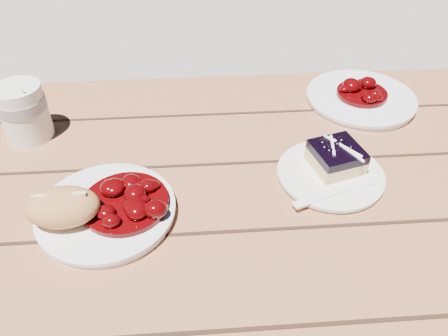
{
  "coord_description": "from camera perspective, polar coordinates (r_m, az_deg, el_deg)",
  "views": [
    {
      "loc": [
        0.32,
        -0.52,
        1.26
      ],
      "look_at": [
        0.36,
        -0.0,
        0.81
      ],
      "focal_mm": 35.0,
      "sensor_mm": 36.0,
      "label": 1
    }
  ],
  "objects": [
    {
      "name": "picnic_table",
      "position": [
        0.9,
        -24.04,
        -11.77
      ],
      "size": [
        2.0,
        1.55,
        0.75
      ],
      "color": "brown",
      "rests_on": "ground"
    },
    {
      "name": "dessert_plate",
      "position": [
        0.78,
        13.7,
        -0.87
      ],
      "size": [
        0.18,
        0.18,
        0.01
      ],
      "primitive_type": "cylinder",
      "color": "white",
      "rests_on": "picnic_table"
    },
    {
      "name": "coffee_cup",
      "position": [
        0.9,
        -24.67,
        6.66
      ],
      "size": [
        0.09,
        0.09,
        0.11
      ],
      "primitive_type": "cylinder",
      "color": "white",
      "rests_on": "picnic_table"
    },
    {
      "name": "fork_dessert",
      "position": [
        0.73,
        13.36,
        -3.39
      ],
      "size": [
        0.16,
        0.08,
        0.0
      ],
      "primitive_type": null,
      "rotation": [
        0.0,
        0.0,
        -1.22
      ],
      "color": "white",
      "rests_on": "dessert_plate"
    },
    {
      "name": "second_stew",
      "position": [
        0.98,
        17.73,
        10.03
      ],
      "size": [
        0.11,
        0.11,
        0.04
      ],
      "primitive_type": null,
      "color": "#4A0204",
      "rests_on": "second_plate"
    },
    {
      "name": "blueberry_cake",
      "position": [
        0.77,
        14.44,
        1.4
      ],
      "size": [
        0.1,
        0.1,
        0.05
      ],
      "rotation": [
        0.0,
        0.0,
        0.27
      ],
      "color": "#F0CF83",
      "rests_on": "dessert_plate"
    },
    {
      "name": "second_plate",
      "position": [
        0.99,
        17.4,
        8.6
      ],
      "size": [
        0.22,
        0.22,
        0.02
      ],
      "primitive_type": "cylinder",
      "color": "white",
      "rests_on": "picnic_table"
    },
    {
      "name": "bread_roll",
      "position": [
        0.69,
        -20.3,
        -4.8
      ],
      "size": [
        0.11,
        0.08,
        0.06
      ],
      "primitive_type": "ellipsoid",
      "rotation": [
        0.0,
        0.0,
        0.03
      ],
      "color": "#C7864C",
      "rests_on": "main_plate"
    },
    {
      "name": "main_plate",
      "position": [
        0.71,
        -15.06,
        -5.59
      ],
      "size": [
        0.21,
        0.21,
        0.02
      ],
      "primitive_type": "cylinder",
      "color": "white",
      "rests_on": "picnic_table"
    },
    {
      "name": "goulash_stew",
      "position": [
        0.69,
        -12.97,
        -3.55
      ],
      "size": [
        0.14,
        0.14,
        0.04
      ],
      "primitive_type": null,
      "color": "#4A0204",
      "rests_on": "main_plate"
    }
  ]
}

